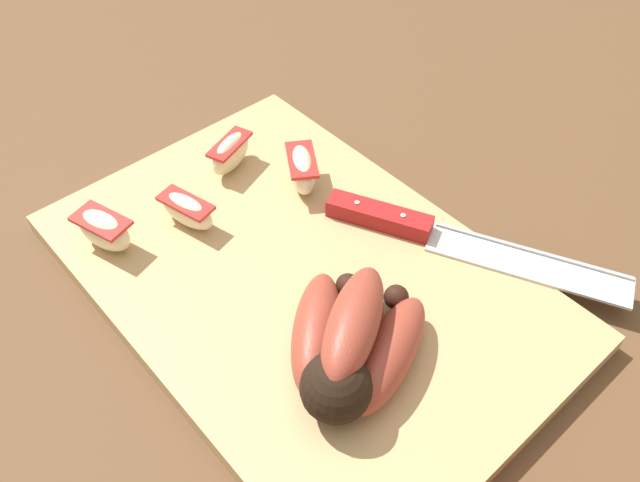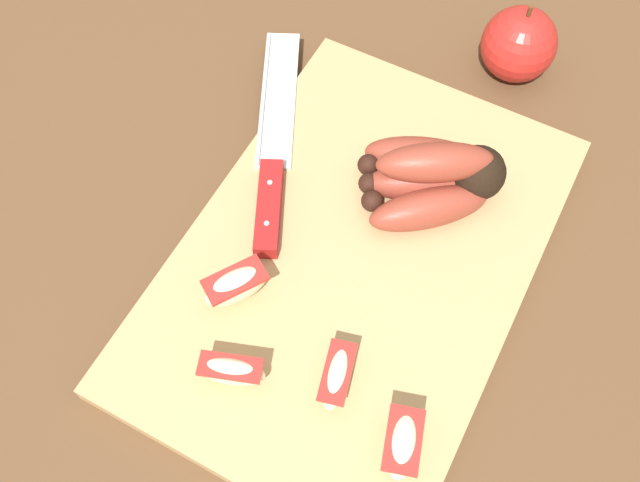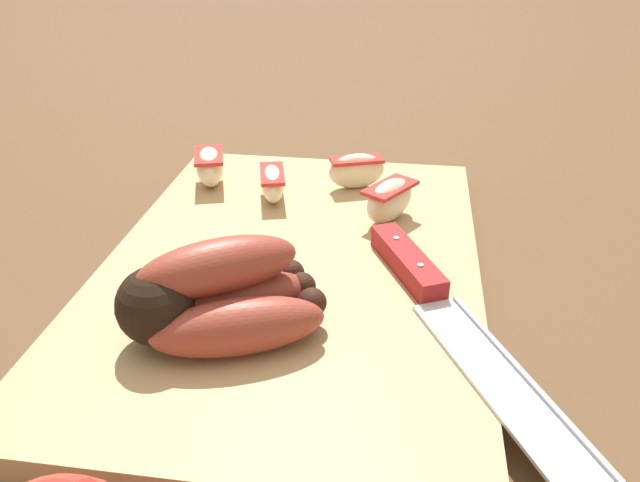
{
  "view_description": "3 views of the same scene",
  "coord_description": "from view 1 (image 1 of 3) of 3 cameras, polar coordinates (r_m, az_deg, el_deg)",
  "views": [
    {
      "loc": [
        0.3,
        -0.22,
        0.46
      ],
      "look_at": [
        0.01,
        0.04,
        0.04
      ],
      "focal_mm": 36.86,
      "sensor_mm": 36.0,
      "label": 1
    },
    {
      "loc": [
        -0.28,
        -0.11,
        0.62
      ],
      "look_at": [
        -0.01,
        0.04,
        0.06
      ],
      "focal_mm": 40.98,
      "sensor_mm": 36.0,
      "label": 2
    },
    {
      "loc": [
        0.45,
        0.1,
        0.29
      ],
      "look_at": [
        0.03,
        0.04,
        0.05
      ],
      "focal_mm": 35.95,
      "sensor_mm": 36.0,
      "label": 3
    }
  ],
  "objects": [
    {
      "name": "apple_wedge_far",
      "position": [
        0.62,
        -11.47,
        2.62
      ],
      "size": [
        0.06,
        0.04,
        0.03
      ],
      "color": "beige",
      "rests_on": "cutting_board"
    },
    {
      "name": "ground_plane",
      "position": [
        0.59,
        -3.07,
        -4.09
      ],
      "size": [
        6.0,
        6.0,
        0.0
      ],
      "primitive_type": "plane",
      "color": "brown"
    },
    {
      "name": "chefs_knife",
      "position": [
        0.61,
        9.44,
        0.79
      ],
      "size": [
        0.26,
        0.15,
        0.02
      ],
      "color": "silver",
      "rests_on": "cutting_board"
    },
    {
      "name": "apple_wedge_middle",
      "position": [
        0.65,
        -1.57,
        6.27
      ],
      "size": [
        0.06,
        0.05,
        0.04
      ],
      "color": "beige",
      "rests_on": "cutting_board"
    },
    {
      "name": "apple_wedge_near",
      "position": [
        0.62,
        -18.26,
        0.94
      ],
      "size": [
        0.06,
        0.04,
        0.04
      ],
      "color": "beige",
      "rests_on": "cutting_board"
    },
    {
      "name": "cutting_board",
      "position": [
        0.59,
        -1.6,
        -3.33
      ],
      "size": [
        0.45,
        0.3,
        0.02
      ],
      "primitive_type": "cube",
      "color": "tan",
      "rests_on": "ground_plane"
    },
    {
      "name": "banana_bunch",
      "position": [
        0.5,
        2.74,
        -8.94
      ],
      "size": [
        0.14,
        0.15,
        0.07
      ],
      "color": "black",
      "rests_on": "cutting_board"
    },
    {
      "name": "apple_wedge_extra",
      "position": [
        0.67,
        -7.77,
        7.61
      ],
      "size": [
        0.04,
        0.06,
        0.04
      ],
      "color": "beige",
      "rests_on": "cutting_board"
    }
  ]
}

